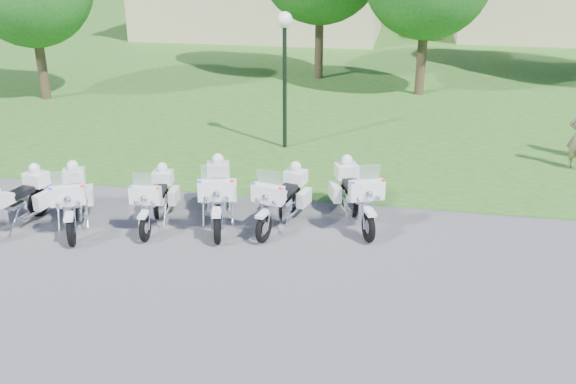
% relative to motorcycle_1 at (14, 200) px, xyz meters
% --- Properties ---
extents(ground, '(100.00, 100.00, 0.00)m').
position_rel_motorcycle_1_xyz_m(ground, '(5.12, -0.37, -0.64)').
color(ground, '#4F4F54').
rests_on(ground, ground).
extents(grass_lawn, '(100.00, 48.00, 0.01)m').
position_rel_motorcycle_1_xyz_m(grass_lawn, '(5.12, 26.63, -0.63)').
color(grass_lawn, '#295F1E').
rests_on(grass_lawn, ground).
extents(motorcycle_1, '(1.02, 2.25, 1.53)m').
position_rel_motorcycle_1_xyz_m(motorcycle_1, '(0.00, 0.00, 0.00)').
color(motorcycle_1, black).
rests_on(motorcycle_1, ground).
extents(motorcycle_2, '(1.34, 2.17, 1.55)m').
position_rel_motorcycle_1_xyz_m(motorcycle_2, '(1.20, 0.30, 0.01)').
color(motorcycle_2, black).
rests_on(motorcycle_2, ground).
extents(motorcycle_3, '(0.83, 2.13, 1.43)m').
position_rel_motorcycle_1_xyz_m(motorcycle_3, '(2.89, 0.79, -0.04)').
color(motorcycle_3, black).
rests_on(motorcycle_3, ground).
extents(motorcycle_4, '(1.20, 2.40, 1.64)m').
position_rel_motorcycle_1_xyz_m(motorcycle_4, '(4.23, 1.08, 0.05)').
color(motorcycle_4, black).
rests_on(motorcycle_4, ground).
extents(motorcycle_5, '(1.07, 2.22, 1.51)m').
position_rel_motorcycle_1_xyz_m(motorcycle_5, '(5.64, 1.24, -0.01)').
color(motorcycle_5, black).
rests_on(motorcycle_5, ground).
extents(motorcycle_6, '(1.33, 2.27, 1.61)m').
position_rel_motorcycle_1_xyz_m(motorcycle_6, '(7.18, 1.68, 0.03)').
color(motorcycle_6, black).
rests_on(motorcycle_6, ground).
extents(lamp_post, '(0.44, 0.44, 3.93)m').
position_rel_motorcycle_1_xyz_m(lamp_post, '(4.66, 6.51, 2.35)').
color(lamp_post, black).
rests_on(lamp_post, ground).
extents(building_west, '(14.56, 8.32, 4.10)m').
position_rel_motorcycle_1_xyz_m(building_west, '(-0.88, 27.63, 1.43)').
color(building_west, '#C6B78F').
rests_on(building_west, ground).
extents(building_east, '(11.44, 7.28, 4.10)m').
position_rel_motorcycle_1_xyz_m(building_east, '(16.12, 29.63, 1.43)').
color(building_east, '#C6B78F').
rests_on(building_east, ground).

